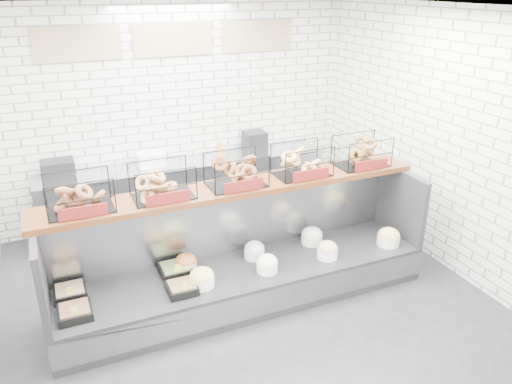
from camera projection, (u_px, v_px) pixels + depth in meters
name	position (u px, v px, depth m)	size (l,w,h in m)	color
ground	(256.00, 314.00, 5.22)	(5.50, 5.50, 0.00)	black
room_shell	(232.00, 108.00, 4.92)	(5.02, 5.51, 3.01)	white
display_case	(244.00, 271.00, 5.38)	(4.00, 0.90, 1.20)	black
bagel_shelf	(236.00, 174.00, 5.12)	(4.10, 0.50, 0.40)	#3E1E0D
prep_counter	(187.00, 190.00, 7.08)	(4.00, 0.60, 1.20)	#93969B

